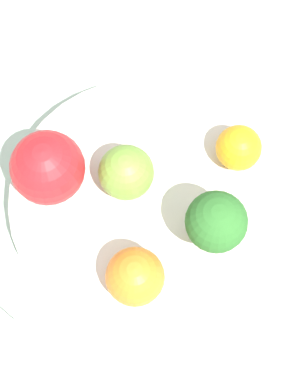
# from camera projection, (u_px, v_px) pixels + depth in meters

# --- Properties ---
(ground_plane) EXTENTS (6.00, 6.00, 0.00)m
(ground_plane) POSITION_uv_depth(u_px,v_px,m) (144.00, 219.00, 0.58)
(ground_plane) COLOR gray
(table_surface) EXTENTS (1.20, 1.20, 0.02)m
(table_surface) POSITION_uv_depth(u_px,v_px,m) (144.00, 215.00, 0.57)
(table_surface) COLOR #B2C6B2
(table_surface) RESTS_ON ground_plane
(bowl) EXTENTS (0.22, 0.22, 0.04)m
(bowl) POSITION_uv_depth(u_px,v_px,m) (144.00, 204.00, 0.54)
(bowl) COLOR silver
(bowl) RESTS_ON table_surface
(broccoli) EXTENTS (0.05, 0.05, 0.07)m
(broccoli) POSITION_uv_depth(u_px,v_px,m) (216.00, 223.00, 0.48)
(broccoli) COLOR #8CB76B
(broccoli) RESTS_ON bowl
(apple_red) EXTENTS (0.06, 0.06, 0.06)m
(apple_red) POSITION_uv_depth(u_px,v_px,m) (48.00, 168.00, 0.50)
(apple_red) COLOR red
(apple_red) RESTS_ON bowl
(apple_green) EXTENTS (0.04, 0.04, 0.04)m
(apple_green) POSITION_uv_depth(u_px,v_px,m) (126.00, 172.00, 0.51)
(apple_green) COLOR olive
(apple_green) RESTS_ON bowl
(orange_front) EXTENTS (0.05, 0.05, 0.05)m
(orange_front) POSITION_uv_depth(u_px,v_px,m) (135.00, 277.00, 0.48)
(orange_front) COLOR orange
(orange_front) RESTS_ON bowl
(orange_back) EXTENTS (0.04, 0.04, 0.04)m
(orange_back) POSITION_uv_depth(u_px,v_px,m) (239.00, 148.00, 0.52)
(orange_back) COLOR orange
(orange_back) RESTS_ON bowl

